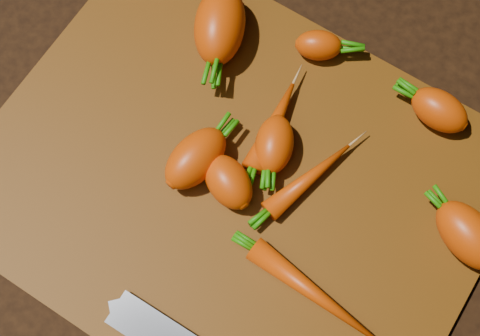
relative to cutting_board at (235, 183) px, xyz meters
The scene contains 12 objects.
ground 0.01m from the cutting_board, ahead, with size 2.00×2.00×0.01m, color black.
cutting_board is the anchor object (origin of this frame).
carrot_1 0.03m from the cutting_board, 100.14° to the right, with size 0.06×0.04×0.04m, color #D43D00.
carrot_2 0.17m from the cutting_board, 127.90° to the left, with size 0.09×0.05×0.05m, color #D43D00.
carrot_3 0.05m from the cutting_board, behind, with size 0.08×0.04×0.04m, color #D43D00.
carrot_4 0.22m from the cutting_board, 50.98° to the left, with size 0.06×0.04×0.04m, color #D43D00.
carrot_5 0.17m from the cutting_board, 91.13° to the left, with size 0.05×0.03×0.03m, color #D43D00.
carrot_6 0.23m from the cutting_board, 17.18° to the left, with size 0.08×0.05×0.05m, color #D43D00.
carrot_7 0.08m from the cutting_board, 32.37° to the left, with size 0.11×0.02×0.02m, color #D43D00.
carrot_8 0.14m from the cutting_board, 24.34° to the right, with size 0.14×0.02×0.02m, color #D43D00.
carrot_9 0.07m from the cutting_board, 86.82° to the left, with size 0.10×0.03×0.03m, color #D43D00.
carrot_10 0.06m from the cutting_board, 72.06° to the left, with size 0.06×0.04×0.04m, color #D43D00.
Camera 1 is at (0.11, -0.16, 0.65)m, focal length 50.00 mm.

